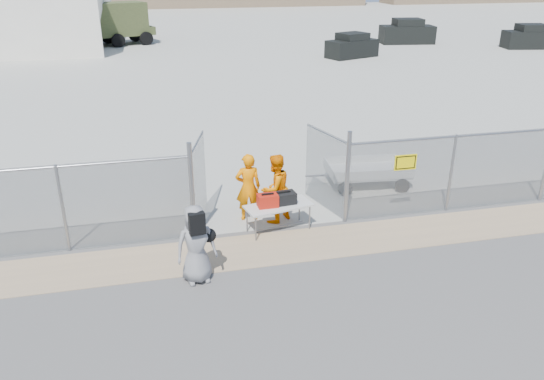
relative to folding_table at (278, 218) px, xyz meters
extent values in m
plane|color=#4E4D4D|center=(-0.14, -1.88, -0.36)|extent=(160.00, 160.00, 0.00)
cube|color=#A9A99D|center=(-0.14, 40.12, -0.36)|extent=(160.00, 80.00, 0.01)
cube|color=tan|center=(-0.14, -0.88, -0.35)|extent=(44.00, 1.60, 0.01)
cube|color=red|center=(-0.29, -0.01, 0.52)|extent=(0.52, 0.35, 0.32)
cube|color=black|center=(0.14, 0.06, 0.51)|extent=(0.65, 0.43, 0.30)
imported|color=#FF8000|center=(-0.62, 0.82, 0.57)|extent=(0.70, 0.48, 1.86)
imported|color=#FF8000|center=(0.05, 0.57, 0.57)|extent=(1.14, 1.07, 1.87)
imported|color=gray|center=(-2.26, -1.87, 0.53)|extent=(0.94, 0.69, 1.77)
camera|label=1|loc=(-2.92, -11.84, 6.01)|focal=35.00mm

